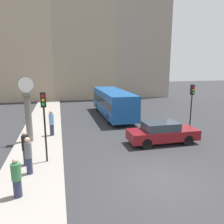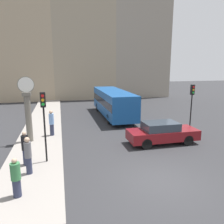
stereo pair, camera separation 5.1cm
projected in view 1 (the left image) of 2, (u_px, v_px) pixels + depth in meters
name	position (u px, v px, depth m)	size (l,w,h in m)	color
ground_plane	(161.00, 181.00, 9.90)	(120.00, 120.00, 0.00)	#2D2D30
sidewalk_corner	(44.00, 123.00, 19.50)	(2.99, 27.06, 0.16)	gray
building_row	(85.00, 36.00, 33.96)	(27.09, 5.00, 19.75)	tan
sedan_car	(162.00, 133.00, 14.56)	(4.68, 1.70, 1.47)	maroon
bus_distant	(113.00, 102.00, 22.36)	(2.47, 9.50, 2.66)	#195199
traffic_light_near	(44.00, 113.00, 11.00)	(0.26, 0.24, 3.68)	black
traffic_light_far	(192.00, 99.00, 16.42)	(0.26, 0.24, 3.75)	black
street_clock	(28.00, 112.00, 14.26)	(1.04, 0.52, 4.30)	#666056
pedestrian_green_hoodie	(17.00, 178.00, 8.28)	(0.37, 0.37, 1.58)	#2D334C
pedestrian_grey_jacket	(29.00, 155.00, 10.05)	(0.32, 0.32, 1.78)	#2D334C
pedestrian_blue_stripe	(52.00, 123.00, 15.71)	(0.34, 0.34, 1.86)	#2D334C
pedestrian_black_jacket	(26.00, 148.00, 10.98)	(0.34, 0.34, 1.76)	#2D334C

